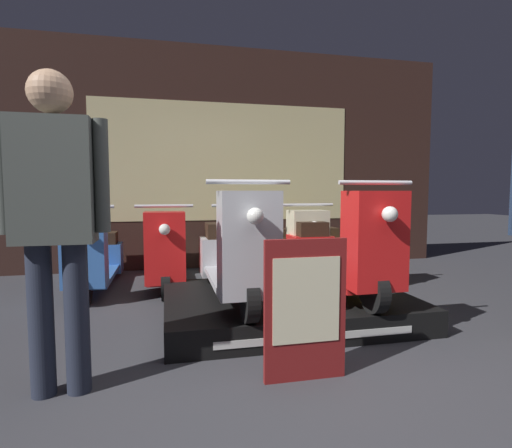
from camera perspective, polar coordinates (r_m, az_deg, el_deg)
ground_plane at (r=2.40m, az=10.82°, el=-23.12°), size 30.00×30.00×0.00m
shop_wall_back at (r=5.96m, az=-4.51°, el=9.25°), size 6.82×0.09×3.20m
display_platform at (r=3.65m, az=4.23°, el=-11.48°), size 2.12×1.57×0.21m
scooter_display_left at (r=3.37m, az=-3.17°, el=-4.32°), size 0.58×1.80×0.99m
scooter_display_right at (r=3.65m, az=11.76°, el=-3.72°), size 0.58×1.80×0.99m
scooter_backrow_0 at (r=4.89m, az=-21.97°, el=-4.35°), size 0.58×1.80×0.99m
scooter_backrow_1 at (r=4.83m, az=-12.85°, el=-4.24°), size 0.58×1.80×0.99m
scooter_backrow_2 at (r=4.89m, az=-3.73°, el=-4.02°), size 0.58×1.80×0.99m
scooter_backrow_3 at (r=5.07m, az=4.95°, el=-3.72°), size 0.58×1.80×0.99m
scooter_backrow_4 at (r=5.35m, az=12.87°, el=-3.38°), size 0.58×1.80×0.99m
person_left_browsing at (r=2.39m, az=-26.82°, el=2.07°), size 0.56×0.23×1.75m
price_sign_board at (r=2.41m, az=7.06°, el=-12.00°), size 0.50×0.04×0.84m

